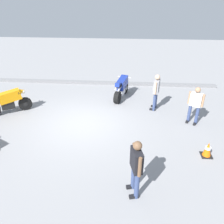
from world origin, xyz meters
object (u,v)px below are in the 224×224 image
motorcycle_orange_sportbike (9,101)px  traffic_cone (208,149)px  person_in_white_shirt (195,103)px  person_in_gray_shirt (156,90)px  motorcycle_blue_sportbike (122,87)px  person_in_black_shirt (136,165)px

motorcycle_orange_sportbike → traffic_cone: size_ratio=3.31×
person_in_white_shirt → person_in_gray_shirt: bearing=-98.0°
motorcycle_blue_sportbike → person_in_black_shirt: size_ratio=1.13×
motorcycle_orange_sportbike → person_in_gray_shirt: person_in_gray_shirt is taller
person_in_gray_shirt → traffic_cone: size_ratio=3.20×
motorcycle_blue_sportbike → person_in_black_shirt: (0.60, -6.19, 0.38)m
motorcycle_orange_sportbike → person_in_gray_shirt: bearing=-24.6°
motorcycle_blue_sportbike → motorcycle_orange_sportbike: bearing=127.8°
person_in_white_shirt → motorcycle_blue_sportbike: bearing=-96.9°
motorcycle_orange_sportbike → person_in_black_shirt: (5.59, -4.15, 0.38)m
motorcycle_orange_sportbike → traffic_cone: bearing=-48.9°
motorcycle_orange_sportbike → person_in_gray_shirt: (6.59, 0.88, 0.38)m
motorcycle_blue_sportbike → person_in_gray_shirt: person_in_gray_shirt is taller
motorcycle_orange_sportbike → person_in_gray_shirt: size_ratio=1.03×
motorcycle_orange_sportbike → person_in_white_shirt: size_ratio=1.09×
person_in_gray_shirt → person_in_black_shirt: 5.13m
person_in_gray_shirt → person_in_white_shirt: bearing=158.2°
motorcycle_orange_sportbike → person_in_black_shirt: 6.97m
person_in_black_shirt → motorcycle_orange_sportbike: bearing=-51.0°
motorcycle_blue_sportbike → person_in_black_shirt: person_in_black_shirt is taller
person_in_white_shirt → traffic_cone: 2.25m
motorcycle_blue_sportbike → person_in_gray_shirt: bearing=-110.5°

